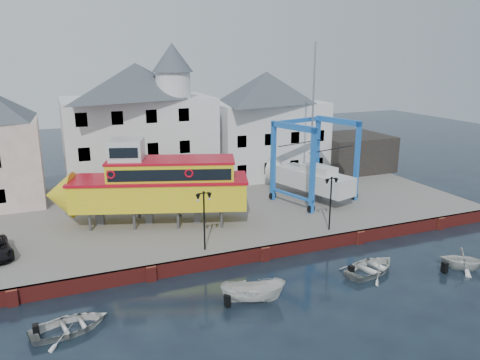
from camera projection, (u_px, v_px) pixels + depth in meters
name	position (u px, v px, depth m)	size (l,w,h in m)	color
ground	(265.00, 260.00, 32.79)	(140.00, 140.00, 0.00)	black
hardstanding	(213.00, 208.00, 42.48)	(44.00, 22.00, 1.00)	#6A645C
quay_wall	(264.00, 253.00, 32.75)	(44.00, 0.47, 1.00)	maroon
building_white_main	(140.00, 125.00, 45.52)	(14.00, 8.30, 14.00)	silver
building_white_right	(266.00, 124.00, 51.34)	(12.00, 8.00, 11.20)	silver
shed_dark	(351.00, 152.00, 54.16)	(8.00, 7.00, 4.00)	black
lamp_post_left	(204.00, 206.00, 31.31)	(1.12, 0.32, 4.20)	black
lamp_post_right	(331.00, 190.00, 34.98)	(1.12, 0.32, 4.20)	black
tour_boat	(148.00, 185.00, 36.31)	(15.92, 8.47, 6.77)	#59595E
travel_lift	(308.00, 173.00, 43.17)	(7.71, 9.58, 14.03)	#1C65B6
motorboat_a	(253.00, 301.00, 27.34)	(1.43, 3.80, 1.47)	silver
motorboat_b	(371.00, 272.00, 31.04)	(3.08, 4.32, 0.89)	silver
motorboat_c	(462.00, 269.00, 31.51)	(2.60, 3.02, 1.59)	silver
motorboat_d	(70.00, 331.00, 24.42)	(2.85, 4.00, 0.83)	silver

